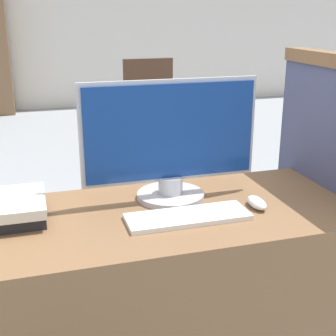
{
  "coord_description": "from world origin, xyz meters",
  "views": [
    {
      "loc": [
        -0.35,
        -1.09,
        1.38
      ],
      "look_at": [
        0.05,
        0.26,
        0.91
      ],
      "focal_mm": 50.0,
      "sensor_mm": 36.0,
      "label": 1
    }
  ],
  "objects": [
    {
      "name": "mouse",
      "position": [
        0.36,
        0.24,
        0.76
      ],
      "size": [
        0.05,
        0.11,
        0.04
      ],
      "color": "white",
      "rests_on": "desk"
    },
    {
      "name": "book_stack",
      "position": [
        -0.42,
        0.37,
        0.78
      ],
      "size": [
        0.17,
        0.25,
        0.07
      ],
      "color": "#232328",
      "rests_on": "desk"
    },
    {
      "name": "carrel_divider",
      "position": [
        0.72,
        0.34,
        0.63
      ],
      "size": [
        0.07,
        0.68,
        1.24
      ],
      "color": "#474C70",
      "rests_on": "ground_plane"
    },
    {
      "name": "far_chair",
      "position": [
        0.66,
        2.82,
        0.54
      ],
      "size": [
        0.44,
        0.44,
        0.99
      ],
      "rotation": [
        0.0,
        0.0,
        -0.01
      ],
      "color": "#4C3323",
      "rests_on": "ground_plane"
    },
    {
      "name": "monitor",
      "position": [
        0.1,
        0.4,
        0.95
      ],
      "size": [
        0.62,
        0.24,
        0.42
      ],
      "color": "#B7B7BC",
      "rests_on": "desk"
    },
    {
      "name": "keyboard",
      "position": [
        0.1,
        0.21,
        0.75
      ],
      "size": [
        0.4,
        0.14,
        0.02
      ],
      "color": "white",
      "rests_on": "desk"
    },
    {
      "name": "desk",
      "position": [
        0.0,
        0.29,
        0.37
      ],
      "size": [
        1.38,
        0.58,
        0.74
      ],
      "color": "brown",
      "rests_on": "ground_plane"
    },
    {
      "name": "wall_back",
      "position": [
        0.0,
        6.12,
        1.4
      ],
      "size": [
        12.0,
        0.06,
        2.8
      ],
      "color": "silver",
      "rests_on": "ground_plane"
    }
  ]
}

